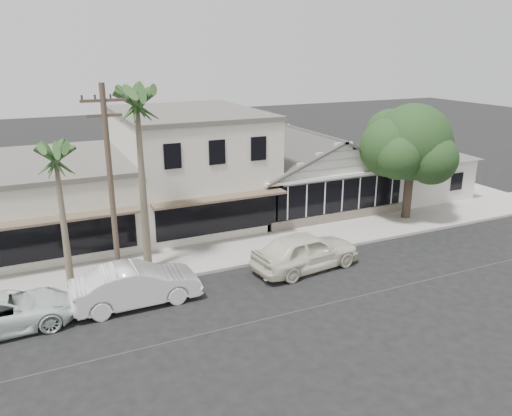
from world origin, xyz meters
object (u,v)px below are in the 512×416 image
car_0 (306,251)px  car_1 (136,285)px  utility_pole (111,185)px  shade_tree (409,144)px  car_2 (4,312)px

car_0 → car_1: bearing=83.5°
utility_pole → car_1: size_ratio=1.71×
utility_pole → shade_tree: utility_pole is taller
car_2 → shade_tree: size_ratio=0.73×
utility_pole → car_0: size_ratio=1.65×
utility_pole → car_0: 9.58m
shade_tree → utility_pole: bearing=-172.7°
car_1 → car_2: bearing=88.5°
shade_tree → car_1: bearing=-167.0°
shade_tree → car_0: bearing=-157.1°
car_1 → car_2: 5.00m
car_0 → shade_tree: 10.93m
car_0 → car_2: size_ratio=1.04×
utility_pole → car_0: bearing=-11.1°
car_0 → car_1: (-8.20, -0.09, -0.06)m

